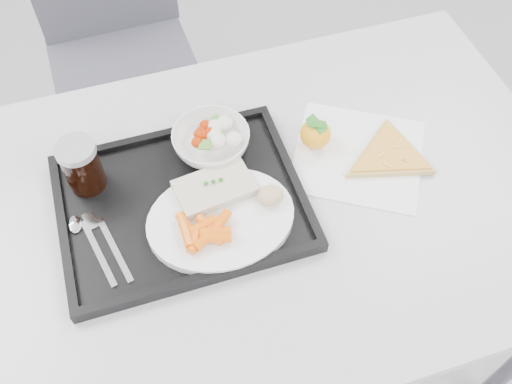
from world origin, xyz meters
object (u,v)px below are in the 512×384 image
at_px(dinner_plate, 221,219).
at_px(cola_glass, 81,165).
at_px(chair, 116,33).
at_px(tray, 182,203).
at_px(table, 266,216).
at_px(tangerine, 315,134).
at_px(salad_bowl, 211,141).
at_px(pizza_slice, 389,155).

bearing_deg(dinner_plate, cola_glass, 143.36).
distance_m(chair, tray, 0.84).
bearing_deg(table, tangerine, 34.90).
bearing_deg(cola_glass, table, -21.54).
distance_m(tray, salad_bowl, 0.14).
relative_size(table, salad_bowl, 7.89).
bearing_deg(pizza_slice, salad_bowl, 160.22).
xyz_separation_m(salad_bowl, pizza_slice, (0.33, -0.12, -0.03)).
relative_size(chair, dinner_plate, 3.44).
xyz_separation_m(salad_bowl, cola_glass, (-0.25, -0.01, 0.03)).
distance_m(table, tangerine, 0.19).
distance_m(dinner_plate, cola_glass, 0.27).
bearing_deg(chair, tray, -87.78).
xyz_separation_m(table, tray, (-0.16, 0.03, 0.08)).
height_order(cola_glass, tangerine, cola_glass).
height_order(salad_bowl, cola_glass, cola_glass).
height_order(cola_glass, pizza_slice, cola_glass).
bearing_deg(tangerine, pizza_slice, -30.83).
bearing_deg(tray, dinner_plate, -48.27).
relative_size(dinner_plate, pizza_slice, 1.08).
bearing_deg(pizza_slice, tangerine, 149.17).
relative_size(chair, pizza_slice, 3.70).
height_order(chair, salad_bowl, chair).
distance_m(tray, tangerine, 0.30).
distance_m(dinner_plate, tangerine, 0.27).
height_order(tray, dinner_plate, dinner_plate).
bearing_deg(table, salad_bowl, 117.55).
bearing_deg(table, tray, 169.53).
bearing_deg(salad_bowl, table, -62.45).
bearing_deg(salad_bowl, cola_glass, -177.72).
bearing_deg(table, dinner_plate, -159.87).
height_order(table, chair, chair).
bearing_deg(cola_glass, dinner_plate, -36.64).
distance_m(dinner_plate, pizza_slice, 0.37).
bearing_deg(tangerine, salad_bowl, 168.25).
bearing_deg(tray, tangerine, 12.28).
bearing_deg(chair, table, -77.22).
bearing_deg(chair, tangerine, -66.55).
relative_size(tray, dinner_plate, 1.67).
bearing_deg(pizza_slice, dinner_plate, -171.88).
distance_m(salad_bowl, tangerine, 0.21).
height_order(dinner_plate, pizza_slice, dinner_plate).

